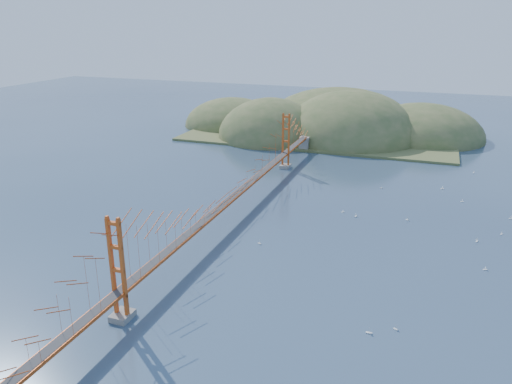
% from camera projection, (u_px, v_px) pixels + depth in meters
% --- Properties ---
extents(ground, '(320.00, 320.00, 0.00)m').
position_uv_depth(ground, '(231.00, 218.00, 79.69)').
color(ground, '#2E425C').
rests_on(ground, ground).
extents(bridge, '(2.20, 94.40, 12.00)m').
position_uv_depth(bridge, '(231.00, 176.00, 77.54)').
color(bridge, gray).
rests_on(bridge, ground).
extents(far_headlands, '(84.00, 58.00, 25.00)m').
position_uv_depth(far_headlands, '(332.00, 132.00, 139.76)').
color(far_headlands, olive).
rests_on(far_headlands, ground).
extents(sailboat_7, '(0.55, 0.50, 0.63)m').
position_uv_depth(sailboat_7, '(462.00, 201.00, 86.63)').
color(sailboat_7, white).
rests_on(sailboat_7, ground).
extents(sailboat_14, '(0.58, 0.65, 0.73)m').
position_uv_depth(sailboat_14, '(356.00, 216.00, 80.16)').
color(sailboat_14, white).
rests_on(sailboat_14, ground).
extents(sailboat_12, '(0.53, 0.43, 0.62)m').
position_uv_depth(sailboat_12, '(382.00, 188.00, 93.45)').
color(sailboat_12, white).
rests_on(sailboat_12, ground).
extents(sailboat_15, '(0.44, 0.52, 0.61)m').
position_uv_depth(sailboat_15, '(474.00, 172.00, 102.82)').
color(sailboat_15, white).
rests_on(sailboat_15, ground).
extents(sailboat_4, '(0.55, 0.55, 0.57)m').
position_uv_depth(sailboat_4, '(502.00, 234.00, 73.57)').
color(sailboat_4, white).
rests_on(sailboat_4, ground).
extents(sailboat_9, '(0.61, 0.65, 0.73)m').
position_uv_depth(sailboat_9, '(477.00, 241.00, 71.19)').
color(sailboat_9, white).
rests_on(sailboat_9, ground).
extents(sailboat_2, '(0.64, 0.53, 0.74)m').
position_uv_depth(sailboat_2, '(369.00, 332.00, 50.53)').
color(sailboat_2, white).
rests_on(sailboat_2, ground).
extents(sailboat_6, '(0.55, 0.55, 0.60)m').
position_uv_depth(sailboat_6, '(396.00, 329.00, 51.14)').
color(sailboat_6, white).
rests_on(sailboat_6, ground).
extents(sailboat_8, '(0.63, 0.63, 0.71)m').
position_uv_depth(sailboat_8, '(442.00, 188.00, 93.10)').
color(sailboat_8, white).
rests_on(sailboat_8, ground).
extents(sailboat_13, '(0.55, 0.50, 0.62)m').
position_uv_depth(sailboat_13, '(485.00, 269.00, 63.24)').
color(sailboat_13, white).
rests_on(sailboat_13, ground).
extents(sailboat_3, '(0.53, 0.53, 0.60)m').
position_uv_depth(sailboat_3, '(343.00, 212.00, 81.95)').
color(sailboat_3, white).
rests_on(sailboat_3, ground).
extents(sailboat_17, '(0.56, 0.50, 0.63)m').
position_uv_depth(sailboat_17, '(511.00, 218.00, 79.26)').
color(sailboat_17, white).
rests_on(sailboat_17, ground).
extents(sailboat_1, '(0.62, 0.62, 0.66)m').
position_uv_depth(sailboat_1, '(407.00, 219.00, 78.74)').
color(sailboat_1, white).
rests_on(sailboat_1, ground).
extents(sailboat_extra_0, '(0.57, 0.53, 0.65)m').
position_uv_depth(sailboat_extra_0, '(260.00, 243.00, 70.55)').
color(sailboat_extra_0, white).
rests_on(sailboat_extra_0, ground).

